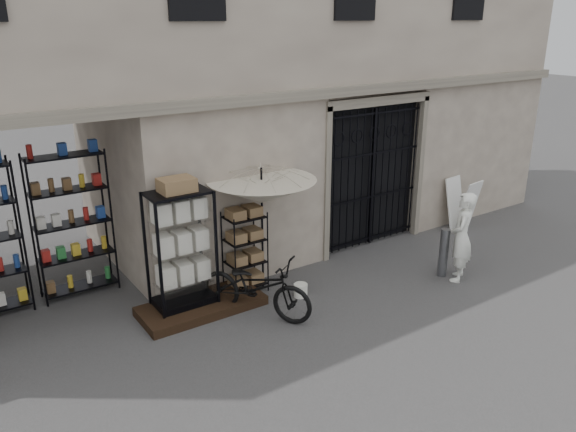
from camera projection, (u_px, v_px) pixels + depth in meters
ground at (376, 308)px, 9.22m from camera, size 80.00×80.00×0.00m
main_building at (246, 18)px, 10.83m from camera, size 14.00×4.00×9.00m
shop_recess at (35, 227)px, 8.51m from camera, size 3.00×1.70×3.00m
shop_shelving at (27, 233)px, 8.95m from camera, size 2.70×0.50×2.50m
iron_gate at (367, 174)px, 11.42m from camera, size 2.50×0.21×3.00m
step_platform at (202, 306)px, 9.12m from camera, size 2.00×0.90×0.15m
display_cabinet at (182, 255)px, 8.79m from camera, size 1.06×0.82×2.03m
wire_rack at (245, 253)px, 9.57m from camera, size 0.76×0.66×1.45m
market_umbrella at (262, 185)px, 9.30m from camera, size 1.86×1.89×2.61m
white_bucket at (301, 290)px, 9.56m from camera, size 0.29×0.29×0.23m
bicycle at (257, 315)px, 9.00m from camera, size 1.09×1.20×1.91m
steel_bollard at (444, 253)px, 10.22m from camera, size 0.19×0.19×0.91m
shopkeeper at (457, 279)px, 10.24m from camera, size 1.41×1.70×0.39m
easel_sign at (462, 204)px, 12.45m from camera, size 0.61×0.69×1.14m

